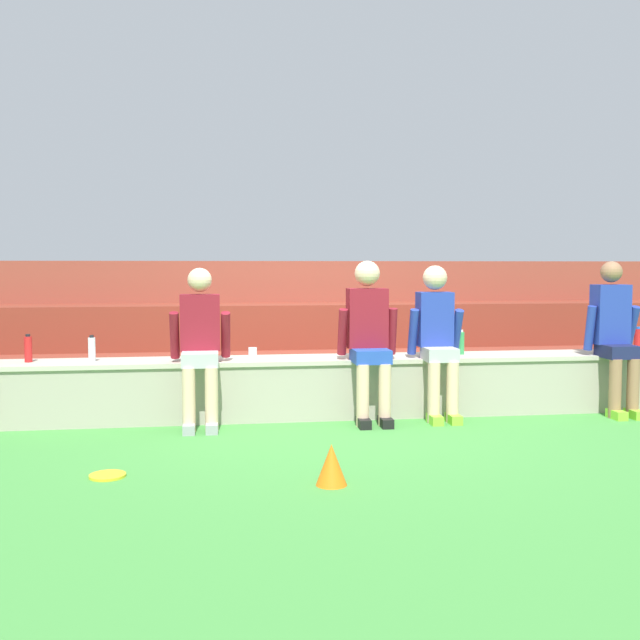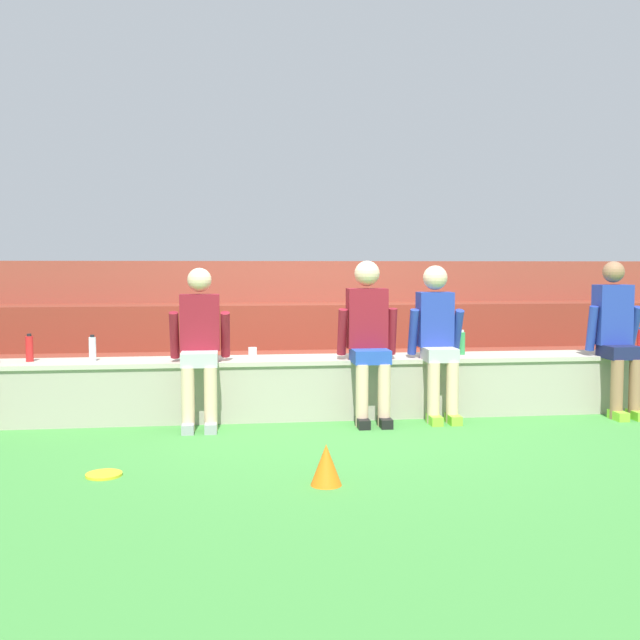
# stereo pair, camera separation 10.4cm
# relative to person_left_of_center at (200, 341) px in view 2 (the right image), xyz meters

# --- Properties ---
(ground_plane) EXTENTS (80.00, 80.00, 0.00)m
(ground_plane) POSITION_rel_person_left_of_center_xyz_m (1.23, 0.02, -0.74)
(ground_plane) COLOR #428E3D
(stone_seating_wall) EXTENTS (7.74, 0.55, 0.55)m
(stone_seating_wall) POSITION_rel_person_left_of_center_xyz_m (1.23, 0.28, -0.45)
(stone_seating_wall) COLOR #A8A08E
(stone_seating_wall) RESTS_ON ground
(brick_bleachers) EXTENTS (9.80, 2.12, 1.45)m
(brick_bleachers) POSITION_rel_person_left_of_center_xyz_m (1.23, 2.04, -0.17)
(brick_bleachers) COLOR brown
(brick_bleachers) RESTS_ON ground
(person_left_of_center) EXTENTS (0.52, 0.58, 1.37)m
(person_left_of_center) POSITION_rel_person_left_of_center_xyz_m (0.00, 0.00, 0.00)
(person_left_of_center) COLOR beige
(person_left_of_center) RESTS_ON ground
(person_center) EXTENTS (0.53, 0.56, 1.43)m
(person_center) POSITION_rel_person_left_of_center_xyz_m (1.48, -0.00, 0.04)
(person_center) COLOR beige
(person_center) RESTS_ON ground
(person_right_of_center) EXTENTS (0.49, 0.54, 1.39)m
(person_right_of_center) POSITION_rel_person_left_of_center_xyz_m (2.12, 0.03, 0.02)
(person_right_of_center) COLOR beige
(person_right_of_center) RESTS_ON ground
(person_far_right) EXTENTS (0.50, 0.52, 1.43)m
(person_far_right) POSITION_rel_person_left_of_center_xyz_m (3.82, -0.00, 0.02)
(person_far_right) COLOR #996B4C
(person_far_right) RESTS_ON ground
(water_bottle_near_right) EXTENTS (0.06, 0.06, 0.23)m
(water_bottle_near_right) POSITION_rel_person_left_of_center_xyz_m (-0.95, 0.26, -0.08)
(water_bottle_near_right) COLOR silver
(water_bottle_near_right) RESTS_ON stone_seating_wall
(water_bottle_mid_right) EXTENTS (0.06, 0.06, 0.25)m
(water_bottle_mid_right) POSITION_rel_person_left_of_center_xyz_m (-1.49, 0.30, -0.07)
(water_bottle_mid_right) COLOR red
(water_bottle_mid_right) RESTS_ON stone_seating_wall
(water_bottle_center_gap) EXTENTS (0.06, 0.06, 0.24)m
(water_bottle_center_gap) POSITION_rel_person_left_of_center_xyz_m (2.45, 0.32, -0.08)
(water_bottle_center_gap) COLOR green
(water_bottle_center_gap) RESTS_ON stone_seating_wall
(plastic_cup_right_end) EXTENTS (0.08, 0.08, 0.10)m
(plastic_cup_right_end) POSITION_rel_person_left_of_center_xyz_m (0.46, 0.26, -0.14)
(plastic_cup_right_end) COLOR white
(plastic_cup_right_end) RESTS_ON stone_seating_wall
(frisbee) EXTENTS (0.24, 0.24, 0.02)m
(frisbee) POSITION_rel_person_left_of_center_xyz_m (-0.58, -1.46, -0.73)
(frisbee) COLOR yellow
(frisbee) RESTS_ON ground
(sports_cone) EXTENTS (0.20, 0.20, 0.26)m
(sports_cone) POSITION_rel_person_left_of_center_xyz_m (0.85, -1.85, -0.61)
(sports_cone) COLOR orange
(sports_cone) RESTS_ON ground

